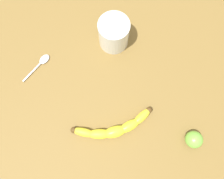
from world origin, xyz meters
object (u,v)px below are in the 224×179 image
Objects in this scene: lime_fruit at (194,139)px; teaspoon at (43,61)px; banana at (114,128)px; smoothie_glass at (114,34)px.

lime_fruit is 50.19cm from teaspoon.
banana is 27.88cm from smoothie_glass.
teaspoon is (-22.77, 3.76, -4.15)cm from smoothie_glass.
teaspoon is at bearing 121.81° from banana.
banana is 2.41× the size of smoothie_glass.
lime_fruit is (5.86, -37.41, -2.15)cm from smoothie_glass.
banana is at bearing -116.61° from smoothie_glass.
banana is 2.18× the size of teaspoon.
teaspoon is (-10.35, 28.55, -1.23)cm from banana.
teaspoon is (-28.63, 41.17, -2.00)cm from lime_fruit.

